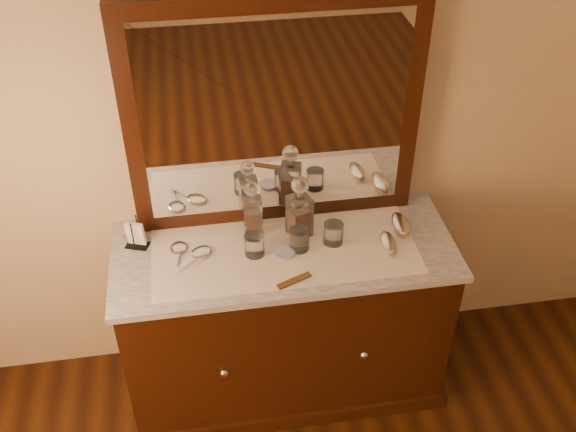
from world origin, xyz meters
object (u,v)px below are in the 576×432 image
at_px(mirror_frame, 274,115).
at_px(decanter_left, 253,213).
at_px(brush_far, 400,225).
at_px(napkin_rack, 136,235).
at_px(pin_dish, 285,253).
at_px(comb, 294,281).
at_px(dresser_cabinet, 285,321).
at_px(brush_near, 388,243).
at_px(hand_mirror_outer, 178,251).
at_px(hand_mirror_inner, 198,255).
at_px(decanter_right, 300,213).

xyz_separation_m(mirror_frame, decanter_left, (-0.11, -0.12, -0.40)).
distance_m(decanter_left, brush_far, 0.64).
bearing_deg(napkin_rack, mirror_frame, 11.94).
bearing_deg(pin_dish, comb, -86.46).
relative_size(dresser_cabinet, brush_near, 9.46).
bearing_deg(hand_mirror_outer, napkin_rack, 156.39).
height_order(hand_mirror_outer, hand_mirror_inner, hand_mirror_inner).
xyz_separation_m(comb, brush_near, (0.42, 0.14, 0.02)).
distance_m(mirror_frame, brush_far, 0.73).
distance_m(hand_mirror_outer, hand_mirror_inner, 0.09).
bearing_deg(napkin_rack, decanter_right, -2.69).
relative_size(comb, decanter_right, 0.51).
relative_size(decanter_right, brush_far, 1.84).
distance_m(dresser_cabinet, pin_dish, 0.45).
relative_size(dresser_cabinet, decanter_left, 5.42).
bearing_deg(decanter_left, comb, -70.14).
bearing_deg(brush_far, brush_near, -127.97).
bearing_deg(napkin_rack, brush_near, -9.93).
height_order(mirror_frame, napkin_rack, mirror_frame).
xyz_separation_m(pin_dish, brush_near, (0.43, -0.02, 0.01)).
relative_size(pin_dish, hand_mirror_inner, 0.48).
distance_m(comb, decanter_right, 0.32).
bearing_deg(hand_mirror_outer, mirror_frame, 24.66).
relative_size(brush_near, hand_mirror_inner, 0.83).
xyz_separation_m(decanter_left, decanter_right, (0.19, -0.04, 0.01)).
xyz_separation_m(hand_mirror_outer, hand_mirror_inner, (0.08, -0.04, 0.00)).
height_order(napkin_rack, hand_mirror_outer, napkin_rack).
height_order(comb, hand_mirror_outer, hand_mirror_outer).
bearing_deg(hand_mirror_outer, decanter_left, 14.52).
relative_size(decanter_right, hand_mirror_outer, 1.54).
relative_size(brush_far, hand_mirror_outer, 0.84).
bearing_deg(brush_near, brush_far, 52.03).
bearing_deg(hand_mirror_outer, hand_mirror_inner, -25.40).
relative_size(mirror_frame, pin_dish, 14.12).
bearing_deg(brush_near, napkin_rack, 170.07).
height_order(brush_far, hand_mirror_inner, brush_far).
xyz_separation_m(pin_dish, hand_mirror_inner, (-0.35, 0.05, 0.00)).
relative_size(comb, hand_mirror_outer, 0.78).
bearing_deg(comb, decanter_left, 87.16).
height_order(comb, decanter_left, decanter_left).
relative_size(comb, hand_mirror_inner, 0.83).
distance_m(mirror_frame, decanter_left, 0.43).
height_order(napkin_rack, hand_mirror_inner, napkin_rack).
distance_m(brush_near, hand_mirror_inner, 0.79).
relative_size(dresser_cabinet, brush_far, 8.84).
bearing_deg(napkin_rack, decanter_left, 1.28).
relative_size(napkin_rack, hand_mirror_outer, 0.75).
relative_size(brush_far, hand_mirror_inner, 0.89).
xyz_separation_m(decanter_left, hand_mirror_inner, (-0.24, -0.12, -0.09)).
bearing_deg(brush_near, dresser_cabinet, 171.44).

